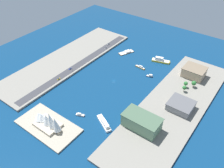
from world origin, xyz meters
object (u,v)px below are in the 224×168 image
object	(u,v)px
yacht_sleek_gray	(80,115)
barge_flat_brown	(127,52)
ferry_white_commuter	(104,123)
terminal_long_green	(142,122)
sedan_silver	(108,44)
taxi_yellow_cab	(59,79)
opera_landmark	(47,121)
ferry_yellow_fast	(160,60)
apartment_midrise_tan	(194,72)
water_taxi_orange	(140,67)
traffic_light_waterfront	(73,70)
patrol_launch_navy	(150,76)
warehouse_low_gray	(181,105)
hatchback_blue	(70,69)
van_white	(106,48)

from	to	relation	value
yacht_sleek_gray	barge_flat_brown	size ratio (longest dim) A/B	0.43
yacht_sleek_gray	ferry_white_commuter	world-z (taller)	ferry_white_commuter
ferry_white_commuter	terminal_long_green	distance (m)	42.52
ferry_white_commuter	sedan_silver	distance (m)	183.59
taxi_yellow_cab	sedan_silver	bearing A→B (deg)	-87.47
ferry_white_commuter	opera_landmark	distance (m)	63.23
ferry_yellow_fast	apartment_midrise_tan	bearing A→B (deg)	170.30
terminal_long_green	sedan_silver	xyz separation A→B (m)	(144.20, -128.82, -7.16)
water_taxi_orange	traffic_light_waterfront	bearing A→B (deg)	45.49
opera_landmark	patrol_launch_navy	bearing A→B (deg)	-106.13
yacht_sleek_gray	terminal_long_green	bearing A→B (deg)	-159.31
opera_landmark	water_taxi_orange	bearing A→B (deg)	-97.37
ferry_yellow_fast	sedan_silver	distance (m)	97.23
yacht_sleek_gray	apartment_midrise_tan	world-z (taller)	apartment_midrise_tan
ferry_yellow_fast	taxi_yellow_cab	bearing A→B (deg)	55.10
patrol_launch_navy	apartment_midrise_tan	world-z (taller)	apartment_midrise_tan
warehouse_low_gray	hatchback_blue	bearing A→B (deg)	6.69
yacht_sleek_gray	barge_flat_brown	bearing A→B (deg)	-76.41
ferry_white_commuter	ferry_yellow_fast	world-z (taller)	ferry_yellow_fast
traffic_light_waterfront	opera_landmark	xyz separation A→B (m)	(-49.97, 91.12, 2.95)
ferry_yellow_fast	opera_landmark	distance (m)	201.30
hatchback_blue	warehouse_low_gray	bearing A→B (deg)	-173.31
patrol_launch_navy	traffic_light_waterfront	size ratio (longest dim) A/B	1.57
yacht_sleek_gray	van_white	xyz separation A→B (m)	(71.59, -142.45, 2.30)
apartment_midrise_tan	sedan_silver	xyz separation A→B (m)	(154.05, -1.06, -6.07)
ferry_white_commuter	sedan_silver	bearing A→B (deg)	-54.13
sedan_silver	hatchback_blue	bearing A→B (deg)	90.08
ferry_white_commuter	barge_flat_brown	xyz separation A→B (m)	(69.08, -148.88, -1.39)
sedan_silver	taxi_yellow_cab	bearing A→B (deg)	92.53
sedan_silver	ferry_yellow_fast	bearing A→B (deg)	-174.85
ferry_yellow_fast	hatchback_blue	world-z (taller)	ferry_yellow_fast
patrol_launch_navy	apartment_midrise_tan	xyz separation A→B (m)	(-50.60, -35.22, 8.22)
yacht_sleek_gray	water_taxi_orange	distance (m)	129.24
sedan_silver	opera_landmark	distance (m)	198.11
opera_landmark	traffic_light_waterfront	bearing A→B (deg)	-61.26
traffic_light_waterfront	water_taxi_orange	bearing A→B (deg)	-134.51
warehouse_low_gray	van_white	size ratio (longest dim) A/B	6.32
apartment_midrise_tan	barge_flat_brown	bearing A→B (deg)	-0.58
water_taxi_orange	sedan_silver	bearing A→B (deg)	-17.56
van_white	barge_flat_brown	bearing A→B (deg)	-160.24
ferry_white_commuter	sedan_silver	world-z (taller)	ferry_white_commuter
van_white	sedan_silver	bearing A→B (deg)	-70.53
barge_flat_brown	traffic_light_waterfront	world-z (taller)	traffic_light_waterfront
ferry_yellow_fast	apartment_midrise_tan	size ratio (longest dim) A/B	0.99
ferry_white_commuter	terminal_long_green	world-z (taller)	terminal_long_green
warehouse_low_gray	water_taxi_orange	bearing A→B (deg)	-29.69
water_taxi_orange	van_white	world-z (taller)	van_white
ferry_yellow_fast	patrol_launch_navy	size ratio (longest dim) A/B	2.93
yacht_sleek_gray	hatchback_blue	size ratio (longest dim) A/B	2.61
ferry_white_commuter	patrol_launch_navy	bearing A→B (deg)	-87.90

